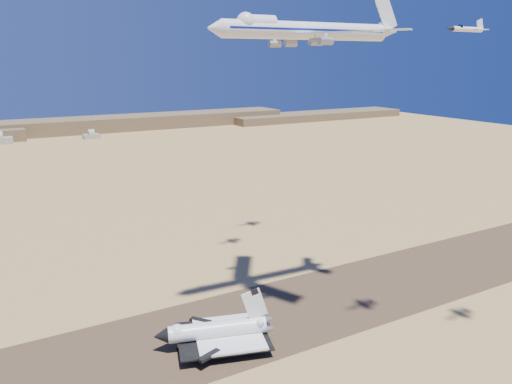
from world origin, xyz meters
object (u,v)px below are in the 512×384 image
chase_jet_a (467,29)px  chase_jet_c (269,30)px  carrier_747 (302,31)px  crew_a (253,345)px  shuttle (216,332)px  crew_c (246,346)px  chase_jet_d (288,30)px  crew_b (247,349)px

chase_jet_a → chase_jet_c: bearing=97.9°
carrier_747 → chase_jet_a: (27.21, -41.32, -0.86)m
carrier_747 → chase_jet_c: bearing=75.6°
crew_a → shuttle: bearing=77.4°
crew_a → chase_jet_c: bearing=-13.1°
crew_c → chase_jet_d: 144.80m
shuttle → carrier_747: bearing=25.0°
carrier_747 → chase_jet_c: 47.67m
shuttle → crew_a: 12.80m
chase_jet_a → chase_jet_d: 106.97m
shuttle → carrier_747: (35.04, 5.35, 95.78)m
carrier_747 → chase_jet_c: (14.39, 45.36, 2.77)m
shuttle → chase_jet_d: size_ratio=2.58×
crew_b → crew_c: (0.50, 1.51, -0.08)m
crew_c → chase_jet_d: size_ratio=0.11×
carrier_747 → crew_a: size_ratio=44.66×
crew_a → crew_c: crew_c is taller
crew_a → crew_b: bearing=135.8°
chase_jet_a → chase_jet_c: (-12.82, 86.68, 3.62)m
chase_jet_a → chase_jet_c: chase_jet_c is taller
carrier_747 → chase_jet_c: carrier_747 is taller
chase_jet_a → carrier_747: bearing=122.8°
crew_a → crew_c: bearing=106.3°
chase_jet_c → chase_jet_d: (22.50, 19.72, 1.66)m
crew_a → chase_jet_a: bearing=-97.9°
crew_a → crew_b: (-2.86, -1.30, 0.16)m
crew_b → chase_jet_a: (55.12, -27.95, 99.10)m
shuttle → crew_a: bearing=-17.6°
shuttle → chase_jet_d: 142.05m
carrier_747 → chase_jet_a: size_ratio=4.71×
chase_jet_d → crew_a: bearing=-126.8°
carrier_747 → crew_a: carrier_747 is taller
carrier_747 → crew_c: 104.40m
chase_jet_c → crew_b: bearing=-131.6°
crew_c → chase_jet_c: (41.80, 57.22, 102.81)m
crew_b → crew_c: size_ratio=1.10×
chase_jet_d → chase_jet_c: bearing=-136.8°
carrier_747 → crew_c: bearing=-153.4°
crew_a → crew_c: (-2.36, 0.21, 0.08)m
chase_jet_a → crew_b: bearing=152.6°
carrier_747 → crew_b: carrier_747 is taller
crew_b → chase_jet_c: 125.66m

